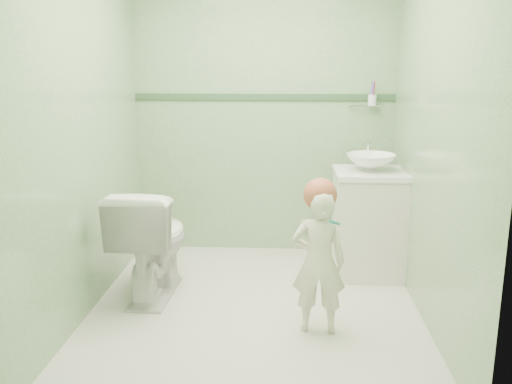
{
  "coord_description": "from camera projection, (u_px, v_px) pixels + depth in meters",
  "views": [
    {
      "loc": [
        0.21,
        -3.38,
        1.61
      ],
      "look_at": [
        0.0,
        0.15,
        0.78
      ],
      "focal_mm": 37.96,
      "sensor_mm": 36.0,
      "label": 1
    }
  ],
  "objects": [
    {
      "name": "ground",
      "position": [
        255.0,
        309.0,
        3.67
      ],
      "size": [
        2.5,
        2.5,
        0.0
      ],
      "primitive_type": "plane",
      "color": "beige",
      "rests_on": "ground"
    },
    {
      "name": "room_shell",
      "position": [
        255.0,
        132.0,
        3.39
      ],
      "size": [
        2.5,
        2.54,
        2.4
      ],
      "color": "#7AA877",
      "rests_on": "ground"
    },
    {
      "name": "trim_stripe",
      "position": [
        264.0,
        97.0,
        4.56
      ],
      "size": [
        2.2,
        0.02,
        0.05
      ],
      "primitive_type": "cube",
      "color": "#335535",
      "rests_on": "room_shell"
    },
    {
      "name": "vanity",
      "position": [
        368.0,
        225.0,
        4.21
      ],
      "size": [
        0.52,
        0.5,
        0.8
      ],
      "primitive_type": "cube",
      "color": "silver",
      "rests_on": "ground"
    },
    {
      "name": "counter",
      "position": [
        370.0,
        173.0,
        4.11
      ],
      "size": [
        0.54,
        0.52,
        0.04
      ],
      "primitive_type": "cube",
      "color": "white",
      "rests_on": "vanity"
    },
    {
      "name": "basin",
      "position": [
        371.0,
        162.0,
        4.09
      ],
      "size": [
        0.37,
        0.37,
        0.13
      ],
      "primitive_type": "imported",
      "color": "white",
      "rests_on": "counter"
    },
    {
      "name": "faucet",
      "position": [
        368.0,
        148.0,
        4.26
      ],
      "size": [
        0.03,
        0.13,
        0.18
      ],
      "color": "silver",
      "rests_on": "counter"
    },
    {
      "name": "cup_holder",
      "position": [
        371.0,
        100.0,
        4.46
      ],
      "size": [
        0.26,
        0.07,
        0.21
      ],
      "color": "silver",
      "rests_on": "room_shell"
    },
    {
      "name": "toilet",
      "position": [
        152.0,
        241.0,
        3.82
      ],
      "size": [
        0.48,
        0.8,
        0.8
      ],
      "primitive_type": "imported",
      "rotation": [
        0.0,
        0.0,
        3.1
      ],
      "color": "white",
      "rests_on": "ground"
    },
    {
      "name": "toddler",
      "position": [
        319.0,
        262.0,
        3.27
      ],
      "size": [
        0.33,
        0.23,
        0.9
      ],
      "primitive_type": "imported",
      "rotation": [
        0.0,
        0.0,
        3.11
      ],
      "color": "beige",
      "rests_on": "ground"
    },
    {
      "name": "hair_cap",
      "position": [
        320.0,
        195.0,
        3.2
      ],
      "size": [
        0.2,
        0.2,
        0.2
      ],
      "primitive_type": "sphere",
      "color": "#AE543D",
      "rests_on": "toddler"
    },
    {
      "name": "teal_toothbrush",
      "position": [
        333.0,
        222.0,
        3.07
      ],
      "size": [
        0.11,
        0.13,
        0.08
      ],
      "color": "#147D78",
      "rests_on": "toddler"
    }
  ]
}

